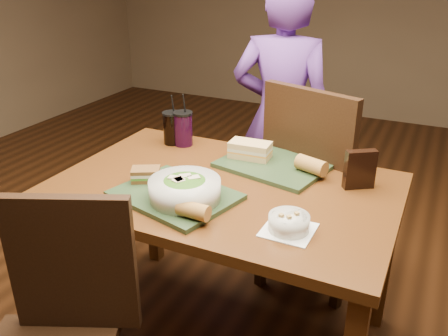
{
  "coord_description": "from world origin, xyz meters",
  "views": [
    {
      "loc": [
        0.71,
        -1.48,
        1.55
      ],
      "look_at": [
        0.0,
        0.0,
        0.82
      ],
      "focal_mm": 38.0,
      "sensor_mm": 36.0,
      "label": 1
    }
  ],
  "objects_px": {
    "chair_near": "(58,327)",
    "chip_bag": "(360,169)",
    "chair_far": "(310,182)",
    "tray_far": "(273,165)",
    "baguette_far": "(311,165)",
    "soup_bowl": "(289,223)",
    "tray_near": "(175,195)",
    "sandwich_near": "(146,174)",
    "sandwich_far": "(250,150)",
    "cup_berry": "(183,128)",
    "baguette_near": "(193,210)",
    "diner": "(281,119)",
    "cup_cola": "(172,128)",
    "salad_bowl": "(185,188)",
    "dining_table": "(224,205)"
  },
  "relations": [
    {
      "from": "chair_near",
      "to": "chip_bag",
      "type": "height_order",
      "value": "chair_near"
    },
    {
      "from": "chair_far",
      "to": "chip_bag",
      "type": "relative_size",
      "value": 6.98
    },
    {
      "from": "tray_far",
      "to": "baguette_far",
      "type": "height_order",
      "value": "baguette_far"
    },
    {
      "from": "soup_bowl",
      "to": "baguette_far",
      "type": "bearing_deg",
      "value": 96.86
    },
    {
      "from": "tray_near",
      "to": "sandwich_near",
      "type": "xyz_separation_m",
      "value": [
        -0.15,
        0.04,
        0.03
      ]
    },
    {
      "from": "tray_far",
      "to": "sandwich_far",
      "type": "height_order",
      "value": "sandwich_far"
    },
    {
      "from": "baguette_far",
      "to": "cup_berry",
      "type": "distance_m",
      "value": 0.64
    },
    {
      "from": "chair_near",
      "to": "soup_bowl",
      "type": "height_order",
      "value": "chair_near"
    },
    {
      "from": "sandwich_near",
      "to": "baguette_far",
      "type": "distance_m",
      "value": 0.65
    },
    {
      "from": "chair_near",
      "to": "baguette_far",
      "type": "distance_m",
      "value": 1.08
    },
    {
      "from": "tray_far",
      "to": "sandwich_near",
      "type": "relative_size",
      "value": 3.26
    },
    {
      "from": "soup_bowl",
      "to": "baguette_near",
      "type": "height_order",
      "value": "baguette_near"
    },
    {
      "from": "diner",
      "to": "soup_bowl",
      "type": "relative_size",
      "value": 9.22
    },
    {
      "from": "sandwich_far",
      "to": "cup_berry",
      "type": "bearing_deg",
      "value": 172.59
    },
    {
      "from": "cup_berry",
      "to": "cup_cola",
      "type": "bearing_deg",
      "value": -173.84
    },
    {
      "from": "diner",
      "to": "tray_far",
      "type": "height_order",
      "value": "diner"
    },
    {
      "from": "sandwich_near",
      "to": "salad_bowl",
      "type": "bearing_deg",
      "value": -17.96
    },
    {
      "from": "baguette_near",
      "to": "chip_bag",
      "type": "relative_size",
      "value": 0.72
    },
    {
      "from": "sandwich_near",
      "to": "baguette_near",
      "type": "height_order",
      "value": "baguette_near"
    },
    {
      "from": "chair_far",
      "to": "tray_far",
      "type": "height_order",
      "value": "chair_far"
    },
    {
      "from": "chip_bag",
      "to": "baguette_far",
      "type": "bearing_deg",
      "value": 140.54
    },
    {
      "from": "chair_near",
      "to": "chair_far",
      "type": "xyz_separation_m",
      "value": [
        0.45,
        1.19,
        0.08
      ]
    },
    {
      "from": "diner",
      "to": "cup_cola",
      "type": "bearing_deg",
      "value": 50.31
    },
    {
      "from": "soup_bowl",
      "to": "salad_bowl",
      "type": "bearing_deg",
      "value": 177.5
    },
    {
      "from": "sandwich_near",
      "to": "tray_near",
      "type": "bearing_deg",
      "value": -16.17
    },
    {
      "from": "chair_far",
      "to": "tray_far",
      "type": "bearing_deg",
      "value": -109.79
    },
    {
      "from": "chair_far",
      "to": "sandwich_near",
      "type": "height_order",
      "value": "chair_far"
    },
    {
      "from": "dining_table",
      "to": "baguette_near",
      "type": "bearing_deg",
      "value": -83.79
    },
    {
      "from": "diner",
      "to": "soup_bowl",
      "type": "bearing_deg",
      "value": 100.31
    },
    {
      "from": "baguette_far",
      "to": "soup_bowl",
      "type": "bearing_deg",
      "value": -83.14
    },
    {
      "from": "baguette_far",
      "to": "cup_berry",
      "type": "bearing_deg",
      "value": 172.26
    },
    {
      "from": "salad_bowl",
      "to": "baguette_near",
      "type": "relative_size",
      "value": 2.32
    },
    {
      "from": "sandwich_far",
      "to": "baguette_far",
      "type": "height_order",
      "value": "sandwich_far"
    },
    {
      "from": "chair_far",
      "to": "salad_bowl",
      "type": "relative_size",
      "value": 4.16
    },
    {
      "from": "baguette_near",
      "to": "cup_berry",
      "type": "distance_m",
      "value": 0.72
    },
    {
      "from": "diner",
      "to": "sandwich_far",
      "type": "xyz_separation_m",
      "value": [
        0.08,
        -0.63,
        0.06
      ]
    },
    {
      "from": "cup_berry",
      "to": "chair_near",
      "type": "bearing_deg",
      "value": -83.66
    },
    {
      "from": "chair_far",
      "to": "cup_berry",
      "type": "relative_size",
      "value": 4.29
    },
    {
      "from": "tray_far",
      "to": "cup_berry",
      "type": "bearing_deg",
      "value": 172.6
    },
    {
      "from": "tray_near",
      "to": "salad_bowl",
      "type": "height_order",
      "value": "salad_bowl"
    },
    {
      "from": "sandwich_far",
      "to": "cup_cola",
      "type": "xyz_separation_m",
      "value": [
        -0.41,
        0.04,
        0.02
      ]
    },
    {
      "from": "sandwich_far",
      "to": "baguette_far",
      "type": "bearing_deg",
      "value": -8.16
    },
    {
      "from": "dining_table",
      "to": "chair_far",
      "type": "xyz_separation_m",
      "value": [
        0.21,
        0.51,
        -0.07
      ]
    },
    {
      "from": "chair_near",
      "to": "chip_bag",
      "type": "relative_size",
      "value": 6.07
    },
    {
      "from": "soup_bowl",
      "to": "chip_bag",
      "type": "xyz_separation_m",
      "value": [
        0.14,
        0.41,
        0.05
      ]
    },
    {
      "from": "tray_near",
      "to": "salad_bowl",
      "type": "bearing_deg",
      "value": -22.7
    },
    {
      "from": "dining_table",
      "to": "sandwich_far",
      "type": "xyz_separation_m",
      "value": [
        0.0,
        0.26,
        0.14
      ]
    },
    {
      "from": "salad_bowl",
      "to": "baguette_far",
      "type": "xyz_separation_m",
      "value": [
        0.34,
        0.41,
        -0.01
      ]
    },
    {
      "from": "salad_bowl",
      "to": "cup_berry",
      "type": "xyz_separation_m",
      "value": [
        -0.29,
        0.5,
        0.02
      ]
    },
    {
      "from": "soup_bowl",
      "to": "sandwich_near",
      "type": "height_order",
      "value": "sandwich_near"
    }
  ]
}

